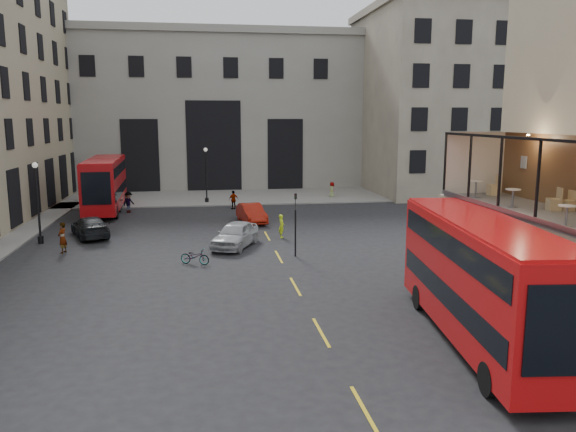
{
  "coord_description": "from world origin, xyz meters",
  "views": [
    {
      "loc": [
        -6.37,
        -20.1,
        8.19
      ],
      "look_at": [
        -1.91,
        8.99,
        3.0
      ],
      "focal_mm": 35.0,
      "sensor_mm": 36.0,
      "label": 1
    }
  ],
  "objects": [
    {
      "name": "bus_far",
      "position": [
        -14.81,
        30.56,
        2.62
      ],
      "size": [
        3.25,
        11.8,
        4.66
      ],
      "color": "#A50B0F",
      "rests_on": "ground"
    },
    {
      "name": "cyclist",
      "position": [
        -1.07,
        17.37,
        0.81
      ],
      "size": [
        0.49,
        0.65,
        1.62
      ],
      "primitive_type": "imported",
      "rotation": [
        0.0,
        0.0,
        1.39
      ],
      "color": "#D4FF1A",
      "rests_on": "ground"
    },
    {
      "name": "cafe_table_far",
      "position": [
        5.89,
        3.58,
        5.11
      ],
      "size": [
        0.61,
        0.61,
        0.77
      ],
      "color": "beige",
      "rests_on": "cafe_floor"
    },
    {
      "name": "pedestrian_b",
      "position": [
        -12.75,
        29.55,
        0.91
      ],
      "size": [
        1.28,
        1.34,
        1.83
      ],
      "primitive_type": "imported",
      "rotation": [
        0.0,
        0.0,
        0.87
      ],
      "color": "gray",
      "rests_on": "ground"
    },
    {
      "name": "cafe_table_near",
      "position": [
        5.61,
        -3.31,
        5.07
      ],
      "size": [
        0.57,
        0.57,
        0.71
      ],
      "color": "silver",
      "rests_on": "cafe_floor"
    },
    {
      "name": "pedestrian_c",
      "position": [
        -3.64,
        30.11,
        0.85
      ],
      "size": [
        1.07,
        0.8,
        1.69
      ],
      "primitive_type": "imported",
      "rotation": [
        0.0,
        0.0,
        3.59
      ],
      "color": "gray",
      "rests_on": "ground"
    },
    {
      "name": "car_c",
      "position": [
        -14.13,
        19.56,
        0.71
      ],
      "size": [
        3.59,
        5.31,
        1.43
      ],
      "primitive_type": "imported",
      "rotation": [
        0.0,
        0.0,
        3.5
      ],
      "color": "black",
      "rests_on": "ground"
    },
    {
      "name": "car_a",
      "position": [
        -4.38,
        14.99,
        0.82
      ],
      "size": [
        3.72,
        5.16,
        1.63
      ],
      "primitive_type": "imported",
      "rotation": [
        0.0,
        0.0,
        -0.42
      ],
      "color": "#A7AAAF",
      "rests_on": "ground"
    },
    {
      "name": "bicycle",
      "position": [
        -6.9,
        11.08,
        0.45
      ],
      "size": [
        1.81,
        1.23,
        0.9
      ],
      "primitive_type": "imported",
      "rotation": [
        0.0,
        0.0,
        1.16
      ],
      "color": "gray",
      "rests_on": "ground"
    },
    {
      "name": "cafe_chair_c",
      "position": [
        7.16,
        -0.33,
        4.87
      ],
      "size": [
        0.51,
        0.51,
        0.9
      ],
      "color": "tan",
      "rests_on": "cafe_floor"
    },
    {
      "name": "cafe_chair_d",
      "position": [
        7.06,
        4.09,
        4.89
      ],
      "size": [
        0.47,
        0.47,
        0.94
      ],
      "color": "tan",
      "rests_on": "cafe_floor"
    },
    {
      "name": "pedestrian_d",
      "position": [
        6.8,
        35.85,
        0.81
      ],
      "size": [
        0.82,
        0.94,
        1.63
      ],
      "primitive_type": "imported",
      "rotation": [
        0.0,
        0.0,
        2.03
      ],
      "color": "gray",
      "rests_on": "ground"
    },
    {
      "name": "car_b",
      "position": [
        -2.62,
        23.31,
        0.74
      ],
      "size": [
        2.27,
        4.68,
        1.48
      ],
      "primitive_type": "imported",
      "rotation": [
        0.0,
        0.0,
        0.16
      ],
      "color": "#981609",
      "rests_on": "ground"
    },
    {
      "name": "street_lamp_a",
      "position": [
        -17.0,
        18.0,
        2.39
      ],
      "size": [
        0.36,
        0.36,
        5.33
      ],
      "color": "black",
      "rests_on": "ground"
    },
    {
      "name": "building_right",
      "position": [
        20.0,
        39.97,
        10.39
      ],
      "size": [
        16.6,
        18.6,
        20.0
      ],
      "color": "#A39B83",
      "rests_on": "ground"
    },
    {
      "name": "street_lamp_b",
      "position": [
        -6.0,
        34.0,
        2.39
      ],
      "size": [
        0.36,
        0.36,
        5.33
      ],
      "color": "black",
      "rests_on": "ground"
    },
    {
      "name": "pavement_far",
      "position": [
        -6.0,
        38.0,
        0.06
      ],
      "size": [
        40.0,
        12.0,
        0.12
      ],
      "primitive_type": "cube",
      "color": "slate",
      "rests_on": "ground"
    },
    {
      "name": "ground",
      "position": [
        0.0,
        0.0,
        0.0
      ],
      "size": [
        140.0,
        140.0,
        0.0
      ],
      "primitive_type": "plane",
      "color": "black",
      "rests_on": "ground"
    },
    {
      "name": "traffic_light_far",
      "position": [
        -15.0,
        28.0,
        2.42
      ],
      "size": [
        0.16,
        0.2,
        3.8
      ],
      "color": "black",
      "rests_on": "ground"
    },
    {
      "name": "pedestrian_a",
      "position": [
        -13.72,
        29.91,
        0.99
      ],
      "size": [
        0.98,
        0.77,
        1.97
      ],
      "primitive_type": "imported",
      "rotation": [
        0.0,
        0.0,
        0.02
      ],
      "color": "gray",
      "rests_on": "ground"
    },
    {
      "name": "host_frontage",
      "position": [
        6.5,
        0.0,
        2.25
      ],
      "size": [
        3.0,
        11.0,
        4.5
      ],
      "primitive_type": "cube",
      "color": "tan",
      "rests_on": "ground"
    },
    {
      "name": "bus_near",
      "position": [
        3.5,
        -1.79,
        2.58
      ],
      "size": [
        3.88,
        11.71,
        4.58
      ],
      "color": "#B70C0E",
      "rests_on": "ground"
    },
    {
      "name": "traffic_light_near",
      "position": [
        -1.0,
        12.0,
        2.42
      ],
      "size": [
        0.16,
        0.2,
        3.8
      ],
      "color": "black",
      "rests_on": "ground"
    },
    {
      "name": "cafe_floor",
      "position": [
        6.5,
        0.0,
        4.55
      ],
      "size": [
        3.0,
        10.0,
        0.1
      ],
      "primitive_type": "cube",
      "color": "slate",
      "rests_on": "host_frontage"
    },
    {
      "name": "cafe_table_mid",
      "position": [
        6.02,
        0.7,
        5.09
      ],
      "size": [
        0.59,
        0.59,
        0.74
      ],
      "color": "white",
      "rests_on": "cafe_floor"
    },
    {
      "name": "pedestrian_e",
      "position": [
        -14.91,
        15.04,
        0.95
      ],
      "size": [
        0.63,
        0.79,
        1.89
      ],
      "primitive_type": "imported",
      "rotation": [
        0.0,
        0.0,
        4.42
      ],
      "color": "gray",
      "rests_on": "ground"
    },
    {
      "name": "gateway",
      "position": [
        -5.0,
        47.99,
        9.39
      ],
      "size": [
        35.0,
        10.6,
        18.0
      ],
      "color": "gray",
      "rests_on": "ground"
    },
    {
      "name": "cafe_chair_b",
      "position": [
        7.66,
        -0.47,
        4.84
      ],
      "size": [
        0.45,
        0.45,
        0.8
      ],
      "color": "tan",
      "rests_on": "cafe_floor"
    }
  ]
}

